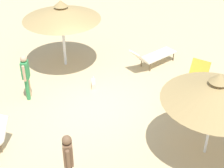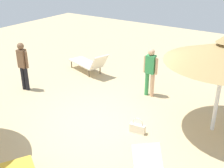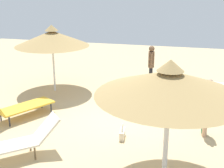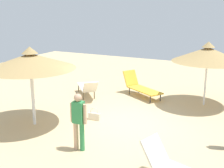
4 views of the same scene
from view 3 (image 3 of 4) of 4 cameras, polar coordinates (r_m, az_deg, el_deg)
The scene contains 9 objects.
ground at distance 9.22m, azimuth 1.99°, elevation -7.26°, with size 24.00×24.00×0.10m, color tan.
parasol_umbrella_near_right at distance 11.48m, azimuth -11.11°, elevation 8.39°, with size 2.72×2.72×2.51m.
parasol_umbrella_center at distance 5.84m, azimuth 10.68°, elevation 0.17°, with size 2.86×2.86×2.59m.
lounge_chair_far_left at distance 11.33m, azimuth 18.85°, elevation -0.83°, with size 1.98×1.15×0.92m.
lounge_chair_far_right at distance 7.51m, azimuth -17.28°, elevation -10.20°, with size 1.80×1.92×0.92m.
lounge_chair_near_left at distance 9.61m, azimuth -17.20°, elevation -3.97°, with size 2.07×1.58×0.99m.
person_standing_edge at distance 8.44m, azimuth 17.24°, elevation -3.48°, with size 0.48×0.24×1.60m.
person_standing_back at distance 12.04m, azimuth 7.29°, elevation 3.71°, with size 0.43×0.26×1.65m.
handbag at distance 8.20m, azimuth 1.92°, elevation -9.16°, with size 0.43×0.17×0.43m.
Camera 3 is at (8.14, 1.76, 3.90)m, focal length 49.06 mm.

